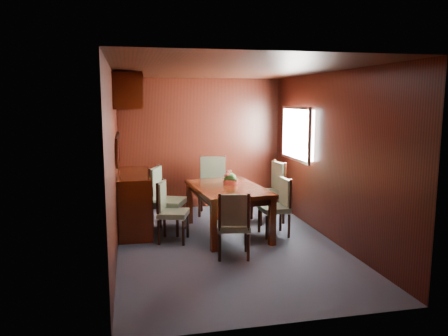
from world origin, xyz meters
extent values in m
plane|color=#3C4251|center=(0.00, 0.00, 0.00)|extent=(4.50, 4.50, 0.00)
cube|color=black|center=(-1.50, 0.00, 1.20)|extent=(0.02, 4.50, 2.40)
cube|color=black|center=(1.50, 0.00, 1.20)|extent=(0.02, 4.50, 2.40)
cube|color=black|center=(0.00, 2.25, 1.20)|extent=(3.00, 0.02, 2.40)
cube|color=black|center=(0.00, -2.25, 1.20)|extent=(3.00, 0.02, 2.40)
cube|color=black|center=(0.00, 0.00, 2.40)|extent=(3.00, 4.50, 0.02)
cube|color=white|center=(1.48, 1.10, 1.45)|extent=(0.14, 1.10, 0.80)
cube|color=#B2B2B7|center=(1.41, 1.10, 1.45)|extent=(0.04, 1.20, 0.90)
cube|color=black|center=(-1.47, 1.00, 1.28)|extent=(0.03, 1.36, 0.41)
cube|color=silver|center=(-1.45, 1.00, 1.28)|extent=(0.01, 1.30, 0.35)
cube|color=#391307|center=(-1.30, 1.00, 2.13)|extent=(0.40, 1.40, 0.50)
cube|color=#391307|center=(-1.25, 1.00, 0.45)|extent=(0.48, 1.40, 0.90)
cube|color=#391307|center=(-0.24, -0.23, 0.33)|extent=(0.09, 0.09, 0.67)
cube|color=#391307|center=(0.60, -0.16, 0.33)|extent=(0.09, 0.09, 0.67)
cube|color=#391307|center=(-0.37, 1.18, 0.33)|extent=(0.09, 0.09, 0.67)
cube|color=#391307|center=(0.47, 1.26, 0.33)|extent=(0.09, 0.09, 0.67)
cube|color=black|center=(0.11, 0.51, 0.62)|extent=(0.98, 1.50, 0.10)
cube|color=#391307|center=(0.11, 0.51, 0.70)|extent=(1.11, 1.63, 0.06)
cylinder|color=black|center=(-0.83, 0.54, 0.18)|extent=(0.04, 0.04, 0.35)
cylinder|color=black|center=(-0.94, 0.19, 0.18)|extent=(0.04, 0.04, 0.35)
cylinder|color=black|center=(-0.50, 0.44, 0.18)|extent=(0.04, 0.04, 0.35)
cylinder|color=black|center=(-0.61, 0.09, 0.18)|extent=(0.04, 0.04, 0.35)
cube|color=slate|center=(-0.72, 0.31, 0.41)|extent=(0.50, 0.52, 0.07)
cylinder|color=black|center=(-0.84, 0.54, 0.64)|extent=(0.04, 0.04, 0.47)
cylinder|color=black|center=(-0.95, 0.19, 0.64)|extent=(0.04, 0.04, 0.47)
cube|color=slate|center=(-0.88, 0.36, 0.66)|extent=(0.16, 0.38, 0.40)
cylinder|color=black|center=(-0.86, 1.03, 0.20)|extent=(0.05, 0.05, 0.41)
cylinder|color=black|center=(-1.02, 0.64, 0.20)|extent=(0.05, 0.05, 0.41)
cylinder|color=black|center=(-0.49, 0.88, 0.20)|extent=(0.05, 0.05, 0.41)
cylinder|color=black|center=(-0.65, 0.49, 0.20)|extent=(0.05, 0.05, 0.41)
cube|color=slate|center=(-0.75, 0.76, 0.47)|extent=(0.61, 0.62, 0.08)
cylinder|color=black|center=(-0.87, 1.03, 0.74)|extent=(0.05, 0.05, 0.54)
cylinder|color=black|center=(-1.03, 0.64, 0.74)|extent=(0.05, 0.05, 0.54)
cube|color=slate|center=(-0.93, 0.83, 0.76)|extent=(0.22, 0.43, 0.46)
cylinder|color=black|center=(0.95, 0.10, 0.18)|extent=(0.04, 0.04, 0.35)
cylinder|color=black|center=(0.94, 0.46, 0.18)|extent=(0.04, 0.04, 0.35)
cylinder|color=black|center=(0.61, 0.10, 0.18)|extent=(0.04, 0.04, 0.35)
cylinder|color=black|center=(0.60, 0.46, 0.18)|extent=(0.04, 0.04, 0.35)
cube|color=slate|center=(0.78, 0.28, 0.41)|extent=(0.40, 0.42, 0.07)
cylinder|color=black|center=(0.96, 0.10, 0.64)|extent=(0.04, 0.04, 0.47)
cylinder|color=black|center=(0.95, 0.46, 0.64)|extent=(0.04, 0.04, 0.47)
cube|color=slate|center=(0.94, 0.28, 0.66)|extent=(0.06, 0.38, 0.40)
cylinder|color=black|center=(1.13, 0.82, 0.20)|extent=(0.05, 0.05, 0.41)
cylinder|color=black|center=(1.09, 1.24, 0.20)|extent=(0.05, 0.05, 0.41)
cylinder|color=black|center=(0.73, 0.79, 0.20)|extent=(0.05, 0.05, 0.41)
cylinder|color=black|center=(0.70, 1.21, 0.20)|extent=(0.05, 0.05, 0.41)
cube|color=slate|center=(0.91, 1.02, 0.47)|extent=(0.50, 0.52, 0.08)
cylinder|color=black|center=(1.14, 0.83, 0.74)|extent=(0.05, 0.05, 0.54)
cylinder|color=black|center=(1.10, 1.24, 0.74)|extent=(0.05, 0.05, 0.54)
cube|color=slate|center=(1.10, 1.03, 0.76)|extent=(0.10, 0.44, 0.46)
cylinder|color=black|center=(-0.24, -0.61, 0.18)|extent=(0.04, 0.04, 0.35)
cylinder|color=black|center=(0.11, -0.68, 0.18)|extent=(0.04, 0.04, 0.35)
cylinder|color=black|center=(-0.18, -0.28, 0.18)|extent=(0.04, 0.04, 0.35)
cylinder|color=black|center=(0.17, -0.34, 0.18)|extent=(0.04, 0.04, 0.35)
cube|color=slate|center=(-0.03, -0.48, 0.40)|extent=(0.48, 0.46, 0.07)
cylinder|color=black|center=(-0.24, -0.62, 0.64)|extent=(0.04, 0.04, 0.47)
cylinder|color=black|center=(0.11, -0.69, 0.64)|extent=(0.04, 0.04, 0.47)
cube|color=slate|center=(-0.06, -0.64, 0.66)|extent=(0.38, 0.12, 0.40)
cylinder|color=black|center=(0.36, 1.80, 0.21)|extent=(0.05, 0.05, 0.41)
cylinder|color=black|center=(-0.05, 1.91, 0.21)|extent=(0.05, 0.05, 0.41)
cylinder|color=black|center=(0.25, 1.41, 0.21)|extent=(0.05, 0.05, 0.41)
cylinder|color=black|center=(-0.15, 1.52, 0.21)|extent=(0.05, 0.05, 0.41)
cube|color=slate|center=(0.10, 1.66, 0.48)|extent=(0.59, 0.57, 0.08)
cylinder|color=black|center=(0.36, 1.81, 0.75)|extent=(0.05, 0.05, 0.55)
cylinder|color=black|center=(-0.05, 1.92, 0.75)|extent=(0.05, 0.05, 0.55)
cube|color=slate|center=(0.15, 1.84, 0.77)|extent=(0.45, 0.17, 0.46)
cylinder|color=#C44A3B|center=(0.20, 0.67, 0.76)|extent=(0.23, 0.23, 0.07)
sphere|color=#214C19|center=(0.20, 0.67, 0.81)|extent=(0.17, 0.17, 0.17)
camera|label=1|loc=(-1.30, -5.73, 2.00)|focal=35.00mm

